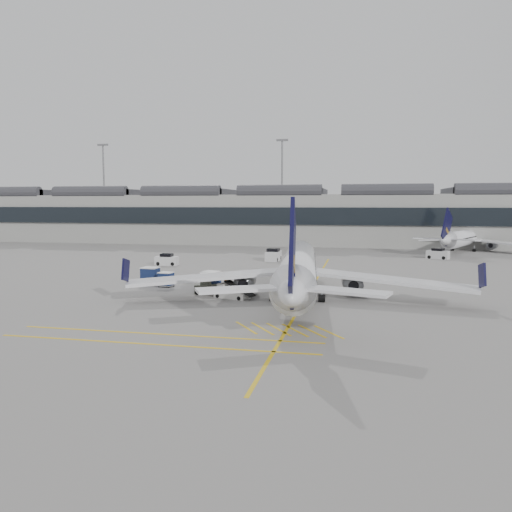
% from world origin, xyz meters
% --- Properties ---
extents(ground, '(220.00, 220.00, 0.00)m').
position_xyz_m(ground, '(0.00, 0.00, 0.00)').
color(ground, gray).
rests_on(ground, ground).
extents(terminal, '(200.00, 20.45, 12.40)m').
position_xyz_m(terminal, '(0.00, 71.93, 6.14)').
color(terminal, '#9E9E99').
rests_on(terminal, ground).
extents(light_masts, '(113.00, 0.60, 25.45)m').
position_xyz_m(light_masts, '(-1.67, 86.00, 14.49)').
color(light_masts, slate).
rests_on(light_masts, ground).
extents(apron_markings, '(0.25, 60.00, 0.01)m').
position_xyz_m(apron_markings, '(10.00, 10.00, 0.01)').
color(apron_markings, gold).
rests_on(apron_markings, ground).
extents(airliner_main, '(32.63, 35.79, 9.52)m').
position_xyz_m(airliner_main, '(9.28, 5.18, 2.80)').
color(airliner_main, white).
rests_on(airliner_main, ground).
extents(airliner_far, '(26.75, 29.52, 8.44)m').
position_xyz_m(airliner_far, '(35.00, 60.72, 2.48)').
color(airliner_far, white).
rests_on(airliner_far, ground).
extents(belt_loader, '(4.28, 2.57, 1.70)m').
position_xyz_m(belt_loader, '(2.96, 4.03, 0.50)').
color(belt_loader, silver).
rests_on(belt_loader, ground).
extents(baggage_cart_a, '(2.34, 2.16, 1.98)m').
position_xyz_m(baggage_cart_a, '(-0.02, 6.50, 1.06)').
color(baggage_cart_a, gray).
rests_on(baggage_cart_a, ground).
extents(baggage_cart_b, '(2.19, 1.98, 1.91)m').
position_xyz_m(baggage_cart_b, '(-0.43, 8.55, 1.02)').
color(baggage_cart_b, gray).
rests_on(baggage_cart_b, ground).
extents(baggage_cart_c, '(1.72, 1.49, 1.63)m').
position_xyz_m(baggage_cart_c, '(-5.65, 8.80, 0.87)').
color(baggage_cart_c, gray).
rests_on(baggage_cart_c, ground).
extents(baggage_cart_d, '(1.97, 1.65, 2.00)m').
position_xyz_m(baggage_cart_d, '(-7.87, 9.67, 1.07)').
color(baggage_cart_d, gray).
rests_on(baggage_cart_d, ground).
extents(ramp_agent_a, '(0.76, 0.82, 1.88)m').
position_xyz_m(ramp_agent_a, '(2.26, 5.45, 0.94)').
color(ramp_agent_a, orange).
rests_on(ramp_agent_a, ground).
extents(ramp_agent_b, '(0.98, 0.93, 1.60)m').
position_xyz_m(ramp_agent_b, '(1.43, 7.39, 0.80)').
color(ramp_agent_b, orange).
rests_on(ramp_agent_b, ground).
extents(pushback_tug, '(2.63, 2.03, 1.30)m').
position_xyz_m(pushback_tug, '(-0.15, 5.75, 0.58)').
color(pushback_tug, '#54584B').
rests_on(pushback_tug, ground).
extents(safety_cone_nose, '(0.35, 0.35, 0.49)m').
position_xyz_m(safety_cone_nose, '(9.20, 23.85, 0.24)').
color(safety_cone_nose, '#F24C0A').
rests_on(safety_cone_nose, ground).
extents(safety_cone_engine, '(0.37, 0.37, 0.51)m').
position_xyz_m(safety_cone_engine, '(13.65, 8.12, 0.26)').
color(safety_cone_engine, '#F24C0A').
rests_on(safety_cone_engine, ground).
extents(service_van_left, '(3.41, 1.87, 1.70)m').
position_xyz_m(service_van_left, '(-12.97, 27.14, 0.76)').
color(service_van_left, silver).
rests_on(service_van_left, ground).
extents(service_van_mid, '(2.13, 3.93, 1.97)m').
position_xyz_m(service_van_mid, '(1.50, 36.12, 0.88)').
color(service_van_mid, silver).
rests_on(service_van_mid, ground).
extents(service_van_right, '(3.87, 2.99, 1.78)m').
position_xyz_m(service_van_right, '(27.65, 44.36, 0.80)').
color(service_van_right, silver).
rests_on(service_van_right, ground).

